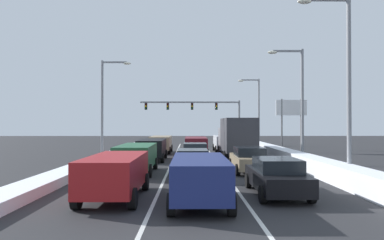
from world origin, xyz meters
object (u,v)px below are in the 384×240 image
Objects in this scene: sedan_charcoal_center_lane_second at (193,163)px; suv_tan_left_lane_fourth at (161,143)px; suv_silver_right_lane_fourth at (224,142)px; street_lamp_left_mid at (106,99)px; box_truck_right_lane_third at (236,136)px; suv_black_left_lane_third at (152,148)px; sedan_black_right_lane_nearest at (276,176)px; street_lamp_right_mid at (298,95)px; roadside_sign_right at (291,113)px; sedan_white_center_lane_third at (195,153)px; sedan_tan_right_lane_second at (249,159)px; suv_maroon_center_lane_fourth at (196,145)px; street_lamp_right_far at (256,107)px; suv_red_left_lane_nearest at (115,173)px; suv_green_left_lane_second at (136,156)px; traffic_light_gantry at (201,110)px; street_lamp_right_near at (342,73)px; suv_navy_center_lane_nearest at (200,176)px.

suv_tan_left_lane_fourth is at bearing 101.15° from sedan_charcoal_center_lane_second.
suv_silver_right_lane_fourth is 0.57× the size of street_lamp_left_mid.
box_truck_right_lane_third is 1.47× the size of suv_black_left_lane_third.
sedan_black_right_lane_nearest is 21.90m from suv_silver_right_lane_fourth.
box_truck_right_lane_third is 9.27m from suv_tan_left_lane_fourth.
suv_tan_left_lane_fourth is 14.71m from street_lamp_right_mid.
street_lamp_left_mid reaches higher than sedan_black_right_lane_nearest.
roadside_sign_right is at bearing 71.86° from sedan_black_right_lane_nearest.
sedan_black_right_lane_nearest and sedan_white_center_lane_third have the same top height.
box_truck_right_lane_third is (0.23, 7.13, 1.14)m from sedan_tan_right_lane_second.
street_lamp_right_mid is (7.39, -6.31, 4.02)m from suv_maroon_center_lane_fourth.
sedan_charcoal_center_lane_second is 0.53× the size of street_lamp_right_far.
suv_black_left_lane_third is at bearing 90.37° from suv_red_left_lane_nearest.
street_lamp_left_mid is at bearing -172.84° from suv_maroon_center_lane_fourth.
sedan_black_right_lane_nearest is 21.25m from suv_tan_left_lane_fourth.
roadside_sign_right reaches higher than sedan_black_right_lane_nearest.
box_truck_right_lane_third reaches higher than sedan_black_right_lane_nearest.
suv_green_left_lane_second and suv_tan_left_lane_fourth have the same top height.
street_lamp_right_far is at bearing 80.65° from sedan_black_right_lane_nearest.
suv_tan_left_lane_fourth is at bearing 88.84° from suv_green_left_lane_second.
street_lamp_right_far is at bearing 65.13° from sedan_white_center_lane_third.
suv_black_left_lane_third is 6.93m from suv_tan_left_lane_fourth.
box_truck_right_lane_third reaches higher than sedan_charcoal_center_lane_second.
sedan_black_right_lane_nearest is 1.00× the size of sedan_tan_right_lane_second.
street_lamp_right_mid is (10.87, 11.81, 4.02)m from suv_red_left_lane_nearest.
street_lamp_right_far reaches higher than suv_green_left_lane_second.
sedan_tan_right_lane_second is at bearing -53.23° from sedan_white_center_lane_third.
roadside_sign_right is at bearing 57.79° from sedan_charcoal_center_lane_second.
traffic_light_gantry is 1.66× the size of street_lamp_right_far.
suv_black_left_lane_third is (-6.60, 6.54, 0.25)m from sedan_tan_right_lane_second.
street_lamp_right_near is at bearing -99.17° from roadside_sign_right.
street_lamp_left_mid is (-10.98, 16.46, 4.33)m from sedan_black_right_lane_nearest.
street_lamp_right_mid reaches higher than sedan_tan_right_lane_second.
street_lamp_left_mid is (-4.27, 10.21, 4.08)m from suv_green_left_lane_second.
suv_black_left_lane_third is (-3.57, -4.15, 0.00)m from suv_maroon_center_lane_fourth.
suv_tan_left_lane_fourth is (-6.42, 20.26, 0.25)m from sedan_black_right_lane_nearest.
suv_silver_right_lane_fourth is 8.39m from street_lamp_right_far.
sedan_black_right_lane_nearest is 20.26m from street_lamp_left_mid.
traffic_light_gantry is at bearing 77.23° from suv_black_left_lane_third.
suv_maroon_center_lane_fourth is 1.00× the size of suv_black_left_lane_third.
sedan_charcoal_center_lane_second is at bearing -101.54° from suv_silver_right_lane_fourth.
suv_navy_center_lane_nearest is 0.58× the size of street_lamp_right_mid.
street_lamp_right_near reaches higher than suv_black_left_lane_third.
suv_red_left_lane_nearest is at bearing -97.55° from traffic_light_gantry.
suv_silver_right_lane_fourth reaches higher than sedan_black_right_lane_nearest.
sedan_charcoal_center_lane_second is at bearing 124.78° from sedan_black_right_lane_nearest.
box_truck_right_lane_third is 10.29m from roadside_sign_right.
traffic_light_gantry is at bearing 62.49° from street_lamp_left_mid.
suv_navy_center_lane_nearest is at bearing -111.28° from sedan_tan_right_lane_second.
sedan_black_right_lane_nearest is at bearing -90.42° from sedan_tan_right_lane_second.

